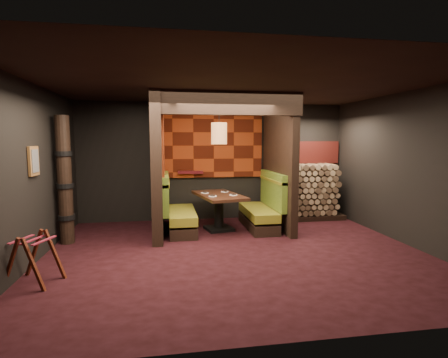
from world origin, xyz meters
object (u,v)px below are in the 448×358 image
pendant_lamp (219,133)px  firewood_stack (308,192)px  dining_table (219,205)px  luggage_rack (34,257)px  booth_bench_right (263,210)px  booth_bench_left (177,213)px  totem_column (65,181)px

pendant_lamp → firewood_stack: 2.85m
dining_table → luggage_rack: (-2.91, -2.42, -0.18)m
dining_table → booth_bench_right: bearing=2.1°
booth_bench_left → totem_column: totem_column is taller
luggage_rack → firewood_stack: firewood_stack is taller
booth_bench_left → firewood_stack: bearing=12.2°
luggage_rack → dining_table: bearing=39.8°
firewood_stack → booth_bench_left: bearing=-167.8°
booth_bench_right → pendant_lamp: size_ratio=1.62×
booth_bench_left → pendant_lamp: 1.92m
booth_bench_left → dining_table: 0.91m
dining_table → totem_column: bearing=-170.3°
booth_bench_right → dining_table: booth_bench_right is taller
booth_bench_right → luggage_rack: (-3.90, -2.46, -0.03)m
totem_column → booth_bench_left: bearing=14.8°
luggage_rack → totem_column: (-0.08, 1.91, 0.82)m
booth_bench_left → luggage_rack: size_ratio=2.02×
totem_column → firewood_stack: totem_column is taller
luggage_rack → booth_bench_right: bearing=32.2°
booth_bench_right → luggage_rack: size_ratio=2.02×
booth_bench_left → dining_table: bearing=-2.3°
booth_bench_left → firewood_stack: 3.33m
booth_bench_left → pendant_lamp: size_ratio=1.62×
dining_table → luggage_rack: dining_table is taller
pendant_lamp → totem_column: pendant_lamp is taller
dining_table → firewood_stack: 2.46m
booth_bench_left → luggage_rack: (-2.01, -2.46, -0.03)m
booth_bench_left → dining_table: (0.90, -0.04, 0.15)m
booth_bench_left → booth_bench_right: same height
booth_bench_right → totem_column: (-3.98, -0.55, 0.79)m
dining_table → booth_bench_left: bearing=177.7°
dining_table → firewood_stack: bearing=17.4°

